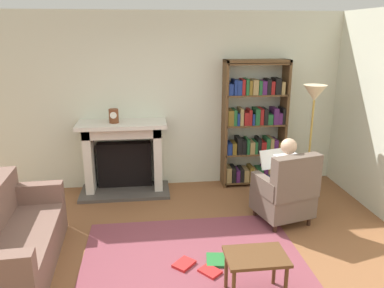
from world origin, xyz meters
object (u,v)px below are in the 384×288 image
object	(u,v)px
fireplace	(124,155)
floor_lamp	(314,104)
armchair_reading	(286,193)
sofa_floral	(12,241)
side_table	(256,262)
mantel_clock	(114,116)
bookshelf	(254,126)
seated_reader	(282,175)

from	to	relation	value
fireplace	floor_lamp	bearing A→B (deg)	-13.18
armchair_reading	sofa_floral	xyz separation A→B (m)	(-3.16, -0.62, -0.10)
armchair_reading	side_table	bearing A→B (deg)	45.16
fireplace	mantel_clock	xyz separation A→B (m)	(-0.11, -0.10, 0.63)
mantel_clock	bookshelf	world-z (taller)	bookshelf
mantel_clock	sofa_floral	bearing A→B (deg)	-117.17
bookshelf	floor_lamp	xyz separation A→B (m)	(0.64, -0.66, 0.46)
floor_lamp	bookshelf	bearing A→B (deg)	133.99
side_table	floor_lamp	size ratio (longest dim) A/B	0.33
mantel_clock	bookshelf	size ratio (longest dim) A/B	0.10
fireplace	seated_reader	xyz separation A→B (m)	(2.07, -1.21, 0.03)
armchair_reading	sofa_floral	size ratio (longest dim) A/B	0.56
seated_reader	floor_lamp	xyz separation A→B (m)	(0.61, 0.58, 0.81)
mantel_clock	floor_lamp	distance (m)	2.85
seated_reader	floor_lamp	distance (m)	1.17
sofa_floral	bookshelf	bearing A→B (deg)	-60.28
bookshelf	floor_lamp	bearing A→B (deg)	-46.01
fireplace	bookshelf	size ratio (longest dim) A/B	0.67
fireplace	side_table	xyz separation A→B (m)	(1.32, -2.67, -0.21)
armchair_reading	seated_reader	distance (m)	0.23
sofa_floral	side_table	bearing A→B (deg)	-110.06
sofa_floral	seated_reader	bearing A→B (deg)	-79.66
side_table	floor_lamp	world-z (taller)	floor_lamp
armchair_reading	side_table	xyz separation A→B (m)	(-0.79, -1.35, -0.05)
armchair_reading	mantel_clock	bearing A→B (deg)	-43.62
armchair_reading	sofa_floral	bearing A→B (deg)	-3.60
bookshelf	sofa_floral	distance (m)	3.73
bookshelf	armchair_reading	size ratio (longest dim) A/B	2.06
fireplace	mantel_clock	world-z (taller)	mantel_clock
sofa_floral	mantel_clock	bearing A→B (deg)	-29.99
bookshelf	mantel_clock	bearing A→B (deg)	-176.41
bookshelf	side_table	xyz separation A→B (m)	(-0.73, -2.71, -0.59)
seated_reader	fireplace	bearing A→B (deg)	-44.91
fireplace	side_table	bearing A→B (deg)	-63.80
seated_reader	armchair_reading	bearing A→B (deg)	90.00
sofa_floral	side_table	xyz separation A→B (m)	(2.37, -0.74, 0.06)
armchair_reading	floor_lamp	bearing A→B (deg)	-144.69
fireplace	armchair_reading	size ratio (longest dim) A/B	1.39
side_table	mantel_clock	bearing A→B (deg)	118.95
seated_reader	side_table	world-z (taller)	seated_reader
mantel_clock	floor_lamp	xyz separation A→B (m)	(2.79, -0.53, 0.22)
bookshelf	armchair_reading	world-z (taller)	bookshelf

